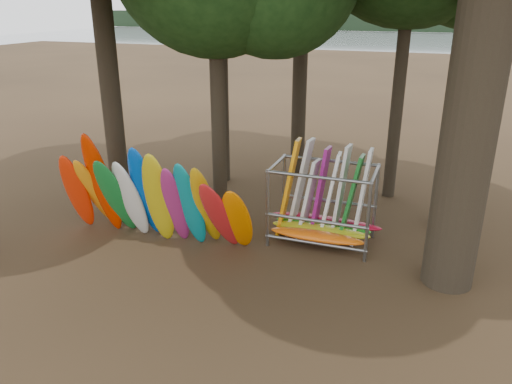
% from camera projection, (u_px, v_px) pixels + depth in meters
% --- Properties ---
extents(ground, '(120.00, 120.00, 0.00)m').
position_uv_depth(ground, '(234.00, 261.00, 12.97)').
color(ground, '#47331E').
rests_on(ground, ground).
extents(lake, '(160.00, 160.00, 0.00)m').
position_uv_depth(lake, '(407.00, 52.00, 65.63)').
color(lake, gray).
rests_on(lake, ground).
extents(far_shore, '(160.00, 4.00, 4.00)m').
position_uv_depth(far_shore, '(425.00, 22.00, 108.80)').
color(far_shore, black).
rests_on(far_shore, ground).
extents(kayak_row, '(5.79, 2.01, 3.26)m').
position_uv_depth(kayak_row, '(153.00, 200.00, 13.49)').
color(kayak_row, red).
rests_on(kayak_row, ground).
extents(storage_rack, '(3.23, 1.59, 2.89)m').
position_uv_depth(storage_rack, '(322.00, 207.00, 13.69)').
color(storage_rack, slate).
rests_on(storage_rack, ground).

